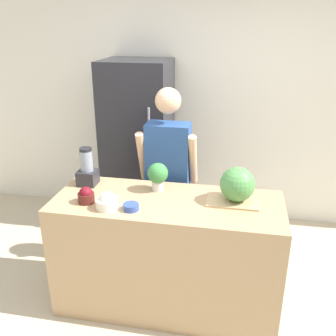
{
  "coord_description": "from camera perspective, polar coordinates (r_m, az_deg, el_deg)",
  "views": [
    {
      "loc": [
        0.48,
        -2.13,
        2.2
      ],
      "look_at": [
        0.0,
        0.38,
        1.19
      ],
      "focal_mm": 40.0,
      "sensor_mm": 36.0,
      "label": 1
    }
  ],
  "objects": [
    {
      "name": "blender",
      "position": [
        3.11,
        -12.22,
        -0.28
      ],
      "size": [
        0.15,
        0.15,
        0.31
      ],
      "color": "#28282D",
      "rests_on": "counter_island"
    },
    {
      "name": "bowl_cream",
      "position": [
        2.72,
        -9.25,
        -5.08
      ],
      "size": [
        0.17,
        0.17,
        0.13
      ],
      "color": "white",
      "rests_on": "counter_island"
    },
    {
      "name": "person",
      "position": [
        3.35,
        0.01,
        -1.67
      ],
      "size": [
        0.52,
        0.27,
        1.69
      ],
      "color": "#4C608C",
      "rests_on": "ground_plane"
    },
    {
      "name": "watermelon",
      "position": [
        2.78,
        10.54,
        -2.45
      ],
      "size": [
        0.26,
        0.26,
        0.26
      ],
      "color": "#4C8C47",
      "rests_on": "cutting_board"
    },
    {
      "name": "refrigerator",
      "position": [
        4.13,
        -4.59,
        3.42
      ],
      "size": [
        0.7,
        0.65,
        1.83
      ],
      "color": "#232328",
      "rests_on": "ground_plane"
    },
    {
      "name": "bowl_cherries",
      "position": [
        2.83,
        -12.38,
        -4.13
      ],
      "size": [
        0.12,
        0.12,
        0.12
      ],
      "color": "#511E19",
      "rests_on": "counter_island"
    },
    {
      "name": "bowl_small_blue",
      "position": [
        2.69,
        -5.66,
        -5.92
      ],
      "size": [
        0.11,
        0.11,
        0.05
      ],
      "color": "#334C9E",
      "rests_on": "counter_island"
    },
    {
      "name": "wall_back",
      "position": [
        4.27,
        4.22,
        9.36
      ],
      "size": [
        8.0,
        0.06,
        2.6
      ],
      "color": "white",
      "rests_on": "ground_plane"
    },
    {
      "name": "cutting_board",
      "position": [
        2.83,
        9.79,
        -4.99
      ],
      "size": [
        0.38,
        0.25,
        0.01
      ],
      "color": "tan",
      "rests_on": "counter_island"
    },
    {
      "name": "ground_plane",
      "position": [
        3.1,
        -1.44,
        -23.65
      ],
      "size": [
        14.0,
        14.0,
        0.0
      ],
      "primitive_type": "plane",
      "color": "beige"
    },
    {
      "name": "potted_plant",
      "position": [
        2.93,
        -1.57,
        -1.05
      ],
      "size": [
        0.16,
        0.16,
        0.23
      ],
      "color": "beige",
      "rests_on": "counter_island"
    },
    {
      "name": "counter_island",
      "position": [
        3.06,
        -0.12,
        -12.9
      ],
      "size": [
        1.73,
        0.69,
        0.94
      ],
      "color": "tan",
      "rests_on": "ground_plane"
    }
  ]
}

